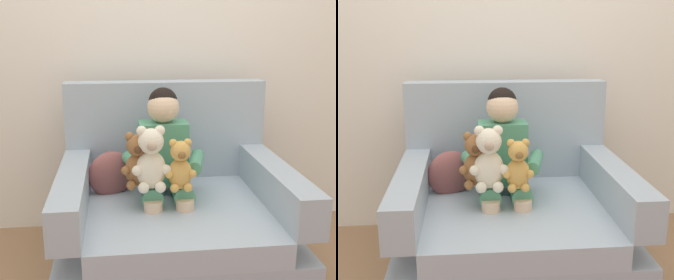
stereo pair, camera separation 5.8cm
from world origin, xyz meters
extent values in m
plane|color=#936D4C|center=(0.00, 0.00, 0.00)|extent=(8.00, 8.00, 0.00)
cube|color=silver|center=(0.00, 0.74, 1.30)|extent=(6.00, 0.10, 2.60)
cube|color=#9EADBC|center=(0.00, 0.00, 0.15)|extent=(1.18, 1.04, 0.29)
cube|color=#A6B6C6|center=(0.00, -0.07, 0.35)|extent=(0.90, 0.90, 0.12)
cube|color=#9EADBC|center=(0.00, 0.45, 0.70)|extent=(1.18, 0.14, 0.58)
cube|color=#9EADBC|center=(-0.52, -0.07, 0.51)|extent=(0.14, 0.90, 0.20)
cube|color=#9EADBC|center=(0.52, -0.07, 0.51)|extent=(0.14, 0.90, 0.20)
cube|color=#4C9370|center=(-0.04, 0.16, 0.64)|extent=(0.26, 0.16, 0.34)
sphere|color=beige|center=(-0.04, 0.16, 0.89)|extent=(0.17, 0.17, 0.17)
sphere|color=black|center=(-0.04, 0.17, 0.91)|extent=(0.16, 0.16, 0.16)
cylinder|color=#4C9370|center=(-0.12, 0.03, 0.47)|extent=(0.11, 0.26, 0.11)
cylinder|color=beige|center=(-0.12, -0.10, 0.32)|extent=(0.09, 0.09, 0.30)
cylinder|color=#4C9370|center=(0.04, 0.03, 0.47)|extent=(0.11, 0.26, 0.11)
cylinder|color=beige|center=(0.04, -0.10, 0.32)|extent=(0.09, 0.09, 0.30)
cylinder|color=#4C9370|center=(-0.20, 0.04, 0.62)|extent=(0.13, 0.27, 0.07)
cylinder|color=#4C9370|center=(0.12, 0.04, 0.62)|extent=(0.13, 0.27, 0.07)
ellipsoid|color=gold|center=(0.01, -0.09, 0.60)|extent=(0.12, 0.10, 0.16)
sphere|color=gold|center=(0.01, -0.10, 0.72)|extent=(0.10, 0.10, 0.10)
sphere|color=brown|center=(0.01, -0.15, 0.71)|extent=(0.04, 0.04, 0.04)
sphere|color=gold|center=(-0.02, -0.10, 0.76)|extent=(0.04, 0.04, 0.04)
sphere|color=gold|center=(-0.05, -0.12, 0.61)|extent=(0.04, 0.04, 0.04)
sphere|color=gold|center=(-0.02, -0.14, 0.54)|extent=(0.04, 0.04, 0.04)
sphere|color=gold|center=(0.05, -0.10, 0.76)|extent=(0.04, 0.04, 0.04)
sphere|color=gold|center=(0.07, -0.12, 0.61)|extent=(0.04, 0.04, 0.04)
sphere|color=gold|center=(0.04, -0.14, 0.54)|extent=(0.04, 0.04, 0.04)
ellipsoid|color=silver|center=(-0.13, -0.07, 0.62)|extent=(0.15, 0.13, 0.19)
sphere|color=silver|center=(-0.13, -0.08, 0.77)|extent=(0.13, 0.13, 0.13)
sphere|color=tan|center=(-0.13, -0.14, 0.76)|extent=(0.05, 0.05, 0.05)
sphere|color=silver|center=(-0.17, -0.08, 0.82)|extent=(0.05, 0.05, 0.05)
sphere|color=silver|center=(-0.20, -0.11, 0.63)|extent=(0.05, 0.05, 0.05)
sphere|color=silver|center=(-0.17, -0.13, 0.55)|extent=(0.06, 0.06, 0.06)
sphere|color=silver|center=(-0.09, -0.08, 0.82)|extent=(0.05, 0.05, 0.05)
sphere|color=silver|center=(-0.06, -0.11, 0.63)|extent=(0.05, 0.05, 0.05)
sphere|color=silver|center=(-0.09, -0.13, 0.55)|extent=(0.06, 0.06, 0.06)
ellipsoid|color=brown|center=(-0.19, -0.03, 0.61)|extent=(0.13, 0.11, 0.17)
sphere|color=brown|center=(-0.19, -0.04, 0.74)|extent=(0.11, 0.11, 0.11)
sphere|color=#4C2D19|center=(-0.19, -0.09, 0.73)|extent=(0.04, 0.04, 0.04)
sphere|color=brown|center=(-0.23, -0.03, 0.78)|extent=(0.04, 0.04, 0.04)
sphere|color=brown|center=(-0.25, -0.06, 0.62)|extent=(0.04, 0.04, 0.04)
sphere|color=brown|center=(-0.23, -0.08, 0.55)|extent=(0.05, 0.05, 0.05)
sphere|color=brown|center=(-0.15, -0.03, 0.78)|extent=(0.04, 0.04, 0.04)
sphere|color=brown|center=(-0.13, -0.06, 0.62)|extent=(0.04, 0.04, 0.04)
sphere|color=brown|center=(-0.16, -0.08, 0.55)|extent=(0.05, 0.05, 0.05)
ellipsoid|color=#8C4C4C|center=(-0.33, 0.20, 0.51)|extent=(0.28, 0.19, 0.26)
camera|label=1|loc=(-0.30, -2.12, 1.30)|focal=47.06mm
camera|label=2|loc=(-0.24, -2.13, 1.30)|focal=47.06mm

